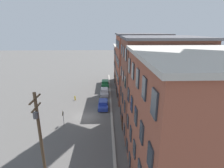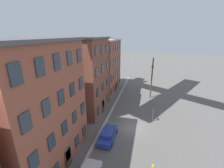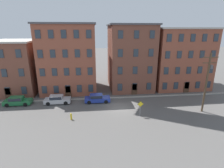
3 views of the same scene
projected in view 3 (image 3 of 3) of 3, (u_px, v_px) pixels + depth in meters
The scene contains 12 objects.
ground_plane at pixel (120, 108), 28.41m from camera, with size 200.00×200.00×0.00m, color #565451.
kerb_strip at pixel (116, 98), 32.66m from camera, with size 56.00×0.36×0.16m, color #9E998E.
apartment_corner at pixel (17, 66), 35.97m from camera, with size 9.09×12.03×10.31m.
apartment_midblock at pixel (69, 58), 35.53m from camera, with size 11.12×9.69×13.46m.
apartment_far at pixel (130, 57), 37.27m from camera, with size 9.17×10.48×13.37m.
apartment_annex at pixel (177, 57), 38.93m from camera, with size 12.05×11.35×12.66m.
car_green at pixel (17, 101), 29.54m from camera, with size 4.40×1.92×1.43m.
car_silver at pixel (57, 99), 30.13m from camera, with size 4.40×1.92×1.43m.
car_blue at pixel (97, 98), 30.67m from camera, with size 4.40×1.92×1.43m.
caution_sign at pixel (140, 106), 25.35m from camera, with size 0.92×0.08×2.39m.
utility_pole at pixel (207, 80), 25.84m from camera, with size 2.40×0.44×9.07m.
fire_hydrant at pixel (71, 116), 24.68m from camera, with size 0.24×0.34×0.96m.
Camera 3 is at (-4.15, -25.68, 12.16)m, focal length 28.00 mm.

